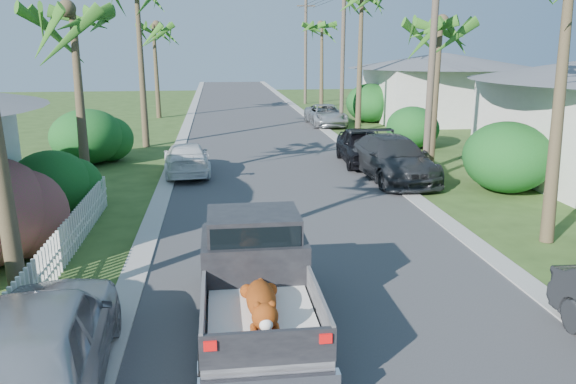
{
  "coord_description": "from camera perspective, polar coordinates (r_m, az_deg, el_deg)",
  "views": [
    {
      "loc": [
        -2.31,
        -7.35,
        5.06
      ],
      "look_at": [
        -0.56,
        6.55,
        1.4
      ],
      "focal_mm": 35.0,
      "sensor_mm": 36.0,
      "label": 1
    }
  ],
  "objects": [
    {
      "name": "road",
      "position": [
        32.82,
        -3.08,
        5.77
      ],
      "size": [
        8.0,
        100.0,
        0.02
      ],
      "primitive_type": "cube",
      "color": "#38383A",
      "rests_on": "ground"
    },
    {
      "name": "curb_left",
      "position": [
        32.8,
        -10.63,
        5.57
      ],
      "size": [
        0.6,
        100.0,
        0.06
      ],
      "primitive_type": "cube",
      "color": "#A5A39E",
      "rests_on": "ground"
    },
    {
      "name": "curb_right",
      "position": [
        33.4,
        4.34,
        5.93
      ],
      "size": [
        0.6,
        100.0,
        0.06
      ],
      "primitive_type": "cube",
      "color": "#A5A39E",
      "rests_on": "ground"
    },
    {
      "name": "pickup_truck",
      "position": [
        10.54,
        -3.38,
        -7.97
      ],
      "size": [
        1.98,
        5.12,
        2.06
      ],
      "color": "black",
      "rests_on": "ground"
    },
    {
      "name": "parked_car_rm",
      "position": [
        22.18,
        10.57,
        3.36
      ],
      "size": [
        2.61,
        5.76,
        1.64
      ],
      "primitive_type": "imported",
      "rotation": [
        0.0,
        0.0,
        0.06
      ],
      "color": "#2A2C2F",
      "rests_on": "ground"
    },
    {
      "name": "parked_car_rf",
      "position": [
        24.88,
        7.53,
        4.6
      ],
      "size": [
        2.07,
        4.65,
        1.55
      ],
      "primitive_type": "imported",
      "rotation": [
        0.0,
        0.0,
        -0.05
      ],
      "color": "black",
      "rests_on": "ground"
    },
    {
      "name": "parked_car_rd",
      "position": [
        36.98,
        3.87,
        7.79
      ],
      "size": [
        2.3,
        4.85,
        1.34
      ],
      "primitive_type": "imported",
      "rotation": [
        0.0,
        0.0,
        0.02
      ],
      "color": "#ACAFB3",
      "rests_on": "ground"
    },
    {
      "name": "parked_car_ln",
      "position": [
        9.2,
        -24.03,
        -13.97
      ],
      "size": [
        2.37,
        5.11,
        1.7
      ],
      "primitive_type": "imported",
      "rotation": [
        0.0,
        0.0,
        3.22
      ],
      "color": "#AAACB1",
      "rests_on": "ground"
    },
    {
      "name": "parked_car_lf",
      "position": [
        23.04,
        -10.28,
        3.32
      ],
      "size": [
        2.12,
        4.47,
        1.26
      ],
      "primitive_type": "imported",
      "rotation": [
        0.0,
        0.0,
        3.22
      ],
      "color": "white",
      "rests_on": "ground"
    },
    {
      "name": "palm_l_b",
      "position": [
        19.89,
        -21.17,
        16.84
      ],
      "size": [
        4.4,
        4.4,
        7.4
      ],
      "color": "brown",
      "rests_on": "ground"
    },
    {
      "name": "palm_l_d",
      "position": [
        41.58,
        -13.5,
        16.16
      ],
      "size": [
        4.4,
        4.4,
        7.7
      ],
      "color": "brown",
      "rests_on": "ground"
    },
    {
      "name": "palm_r_b",
      "position": [
        24.07,
        15.16,
        16.28
      ],
      "size": [
        4.4,
        4.4,
        7.2
      ],
      "color": "brown",
      "rests_on": "ground"
    },
    {
      "name": "palm_r_d",
      "position": [
        48.19,
        3.5,
        16.61
      ],
      "size": [
        4.4,
        4.4,
        8.0
      ],
      "color": "brown",
      "rests_on": "ground"
    },
    {
      "name": "shrub_l_c",
      "position": [
        18.53,
        -22.94,
        0.81
      ],
      "size": [
        2.4,
        2.64,
        2.0
      ],
      "primitive_type": "ellipsoid",
      "color": "#134516",
      "rests_on": "ground"
    },
    {
      "name": "shrub_l_d",
      "position": [
        26.26,
        -19.7,
        5.33
      ],
      "size": [
        3.2,
        3.52,
        2.4
      ],
      "primitive_type": "ellipsoid",
      "color": "#134516",
      "rests_on": "ground"
    },
    {
      "name": "shrub_r_b",
      "position": [
        21.29,
        21.34,
        3.32
      ],
      "size": [
        3.0,
        3.3,
        2.5
      ],
      "primitive_type": "ellipsoid",
      "color": "#134516",
      "rests_on": "ground"
    },
    {
      "name": "shrub_r_c",
      "position": [
        29.33,
        12.51,
        6.44
      ],
      "size": [
        2.6,
        2.86,
        2.1
      ],
      "primitive_type": "ellipsoid",
      "color": "#134516",
      "rests_on": "ground"
    },
    {
      "name": "shrub_r_d",
      "position": [
        38.93,
        8.31,
        8.94
      ],
      "size": [
        3.2,
        3.52,
        2.6
      ],
      "primitive_type": "ellipsoid",
      "color": "#134516",
      "rests_on": "ground"
    },
    {
      "name": "picket_fence",
      "position": [
        14.12,
        -22.0,
        -5.31
      ],
      "size": [
        0.1,
        11.0,
        1.0
      ],
      "primitive_type": "cube",
      "color": "white",
      "rests_on": "ground"
    },
    {
      "name": "house_right_far",
      "position": [
        40.47,
        15.3,
        9.97
      ],
      "size": [
        9.0,
        8.0,
        4.6
      ],
      "color": "silver",
      "rests_on": "ground"
    },
    {
      "name": "utility_pole_b",
      "position": [
        21.84,
        14.43,
        12.99
      ],
      "size": [
        1.6,
        0.26,
        9.0
      ],
      "color": "brown",
      "rests_on": "ground"
    },
    {
      "name": "utility_pole_c",
      "position": [
        36.22,
        5.59,
        13.84
      ],
      "size": [
        1.6,
        0.26,
        9.0
      ],
      "color": "brown",
      "rests_on": "ground"
    },
    {
      "name": "utility_pole_d",
      "position": [
        50.97,
        1.8,
        14.11
      ],
      "size": [
        1.6,
        0.26,
        9.0
      ],
      "color": "brown",
      "rests_on": "ground"
    }
  ]
}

